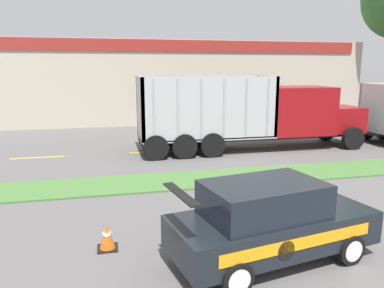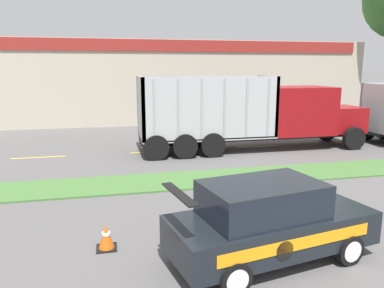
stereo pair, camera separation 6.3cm
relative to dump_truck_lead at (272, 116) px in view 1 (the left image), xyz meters
name	(u,v)px [view 1 (the left image)]	position (x,y,z in m)	size (l,w,h in m)	color
grass_verge	(222,178)	(-4.09, -4.59, -1.66)	(120.00, 2.17, 0.06)	#477538
centre_line_3	(38,158)	(-11.39, 0.50, -1.68)	(2.40, 0.14, 0.01)	yellow
centre_line_4	(154,152)	(-5.99, 0.50, -1.68)	(2.40, 0.14, 0.01)	yellow
centre_line_5	(256,147)	(-0.59, 0.50, -1.68)	(2.40, 0.14, 0.01)	yellow
centre_line_6	(347,142)	(4.81, 0.50, -1.68)	(2.40, 0.14, 0.01)	yellow
dump_truck_lead	(272,116)	(0.00, 0.00, 0.00)	(11.63, 2.75, 3.68)	black
rally_car	(270,221)	(-4.93, -10.59, -0.79)	(4.70, 2.57, 1.79)	black
traffic_cone	(107,237)	(-8.32, -9.31, -1.40)	(0.46, 0.46, 0.59)	black
store_building_backdrop	(97,81)	(-8.82, 15.00, 1.33)	(41.06, 12.10, 6.02)	#BCB29E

